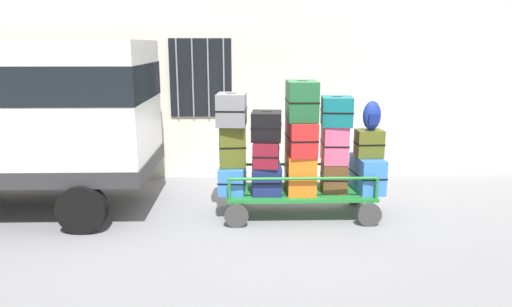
% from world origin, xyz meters
% --- Properties ---
extents(ground_plane, '(40.00, 40.00, 0.00)m').
position_xyz_m(ground_plane, '(0.00, 0.00, 0.00)').
color(ground_plane, gray).
extents(building_wall, '(12.00, 0.38, 5.00)m').
position_xyz_m(building_wall, '(-0.01, 2.74, 2.50)').
color(building_wall, silver).
rests_on(building_wall, ground).
extents(van, '(4.62, 2.10, 2.70)m').
position_xyz_m(van, '(-4.21, 0.73, 1.66)').
color(van, white).
rests_on(van, ground).
extents(luggage_cart, '(2.33, 1.01, 0.41)m').
position_xyz_m(luggage_cart, '(0.44, 0.35, 0.34)').
color(luggage_cart, '#1E722D').
rests_on(luggage_cart, ground).
extents(cart_railing, '(2.22, 0.88, 0.34)m').
position_xyz_m(cart_railing, '(0.44, 0.35, 0.69)').
color(cart_railing, '#1E722D').
rests_on(cart_railing, luggage_cart).
extents(suitcase_left_bottom, '(0.44, 0.70, 0.41)m').
position_xyz_m(suitcase_left_bottom, '(-0.61, 0.39, 0.61)').
color(suitcase_left_bottom, '#3372C6').
rests_on(suitcase_left_bottom, luggage_cart).
extents(suitcase_left_middle, '(0.43, 0.45, 0.64)m').
position_xyz_m(suitcase_left_middle, '(-0.61, 0.37, 1.13)').
color(suitcase_left_middle, '#4C5119').
rests_on(suitcase_left_middle, suitcase_left_bottom).
extents(suitcase_left_top, '(0.47, 0.56, 0.48)m').
position_xyz_m(suitcase_left_top, '(-0.61, 0.33, 1.69)').
color(suitcase_left_top, slate).
rests_on(suitcase_left_top, suitcase_left_middle).
extents(suitcase_midleft_bottom, '(0.45, 0.63, 0.44)m').
position_xyz_m(suitcase_midleft_bottom, '(-0.08, 0.33, 0.62)').
color(suitcase_midleft_bottom, navy).
rests_on(suitcase_midleft_bottom, luggage_cart).
extents(suitcase_midleft_middle, '(0.46, 0.78, 0.37)m').
position_xyz_m(suitcase_midleft_middle, '(-0.08, 0.36, 1.03)').
color(suitcase_midleft_middle, maroon).
rests_on(suitcase_midleft_middle, suitcase_midleft_bottom).
extents(suitcase_midleft_top, '(0.50, 0.55, 0.44)m').
position_xyz_m(suitcase_midleft_top, '(-0.08, 0.37, 1.43)').
color(suitcase_midleft_top, black).
rests_on(suitcase_midleft_top, suitcase_midleft_middle).
extents(suitcase_center_bottom, '(0.43, 0.79, 0.60)m').
position_xyz_m(suitcase_center_bottom, '(0.44, 0.39, 0.71)').
color(suitcase_center_bottom, orange).
rests_on(suitcase_center_bottom, luggage_cart).
extents(suitcase_center_middle, '(0.44, 0.78, 0.51)m').
position_xyz_m(suitcase_center_middle, '(0.44, 0.34, 1.26)').
color(suitcase_center_middle, '#B21E1E').
rests_on(suitcase_center_middle, suitcase_center_bottom).
extents(suitcase_center_top, '(0.45, 0.64, 0.59)m').
position_xyz_m(suitcase_center_top, '(0.44, 0.35, 1.82)').
color(suitcase_center_top, '#194C28').
rests_on(suitcase_center_top, suitcase_center_middle).
extents(suitcase_midright_bottom, '(0.40, 0.49, 0.46)m').
position_xyz_m(suitcase_midright_bottom, '(0.96, 0.34, 0.63)').
color(suitcase_midright_bottom, brown).
rests_on(suitcase_midright_bottom, luggage_cart).
extents(suitcase_midright_middle, '(0.40, 0.58, 0.58)m').
position_xyz_m(suitcase_midright_middle, '(0.96, 0.39, 1.15)').
color(suitcase_midright_middle, '#CC4C72').
rests_on(suitcase_midright_middle, suitcase_midright_bottom).
extents(suitcase_midright_top, '(0.50, 0.52, 0.44)m').
position_xyz_m(suitcase_midright_top, '(0.96, 0.32, 1.66)').
color(suitcase_midright_top, '#0F5960').
rests_on(suitcase_midright_top, suitcase_midright_middle).
extents(suitcase_right_bottom, '(0.45, 0.74, 0.54)m').
position_xyz_m(suitcase_right_bottom, '(1.49, 0.35, 0.68)').
color(suitcase_right_bottom, '#3372C6').
rests_on(suitcase_right_bottom, luggage_cart).
extents(suitcase_right_middle, '(0.42, 0.33, 0.42)m').
position_xyz_m(suitcase_right_middle, '(1.49, 0.35, 1.16)').
color(suitcase_right_middle, '#4C5119').
rests_on(suitcase_right_middle, suitcase_right_bottom).
extents(backpack, '(0.27, 0.22, 0.44)m').
position_xyz_m(backpack, '(1.50, 0.30, 1.59)').
color(backpack, navy).
rests_on(backpack, suitcase_right_middle).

